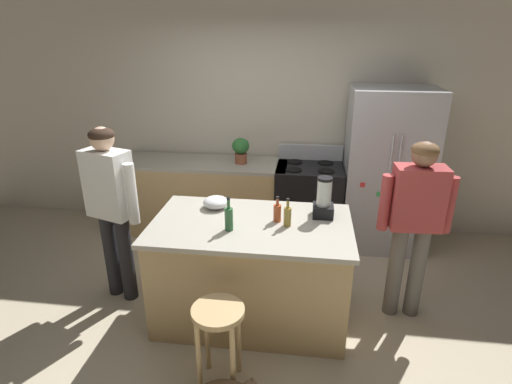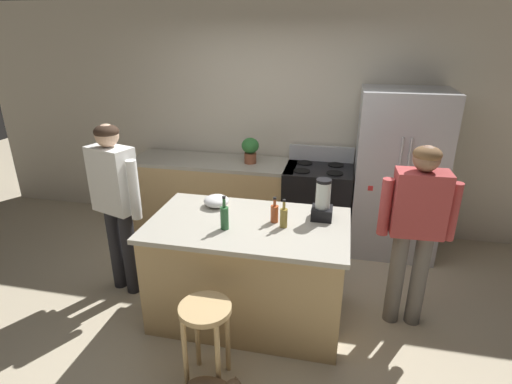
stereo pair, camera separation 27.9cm
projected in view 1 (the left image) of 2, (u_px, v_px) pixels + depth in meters
The scene contains 15 objects.
ground_plane at pixel (252, 314), 3.62m from camera, with size 14.00×14.00×0.00m, color beige.
back_wall at pixel (274, 119), 4.91m from camera, with size 8.00×0.10×2.70m, color beige.
kitchen_island at pixel (251, 270), 3.45m from camera, with size 1.63×0.96×0.91m.
back_counter_run at pixel (205, 197), 4.97m from camera, with size 2.00×0.64×0.91m.
refrigerator at pixel (386, 170), 4.50m from camera, with size 0.90×0.73×1.81m.
stove_range at pixel (308, 202), 4.79m from camera, with size 0.76×0.65×1.09m.
person_by_island_left at pixel (111, 200), 3.52m from camera, with size 0.59×0.33×1.63m.
person_by_sink_right at pixel (415, 216), 3.29m from camera, with size 0.59×0.23×1.57m.
bar_stool at pixel (218, 326), 2.74m from camera, with size 0.36×0.36×0.64m.
potted_plant at pixel (241, 149), 4.68m from camera, with size 0.20×0.20×0.30m.
blender_appliance at pixel (324, 200), 3.35m from camera, with size 0.17×0.17×0.35m.
bottle_olive_oil at pixel (229, 218), 3.13m from camera, with size 0.07×0.07×0.28m.
bottle_vinegar at pixel (287, 216), 3.20m from camera, with size 0.06×0.06×0.24m.
bottle_cooking_sauce at pixel (277, 212), 3.28m from camera, with size 0.06×0.06×0.22m.
mixing_bowl at pixel (216, 202), 3.55m from camera, with size 0.22×0.22×0.10m, color white.
Camera 1 is at (0.42, -2.92, 2.36)m, focal length 28.40 mm.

